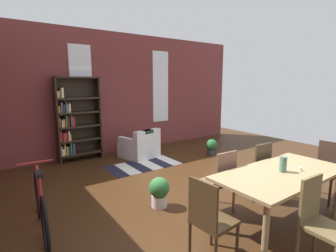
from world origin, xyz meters
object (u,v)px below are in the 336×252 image
at_px(bicycle_second, 41,207).
at_px(dining_chair_head_left, 210,218).
at_px(dining_chair_far_right, 257,168).
at_px(potted_plant_corner, 159,191).
at_px(dining_chair_head_right, 326,169).
at_px(potted_plant_by_shelf, 212,147).
at_px(dining_table, 282,177).
at_px(dining_chair_near_left, 320,220).
at_px(bookshelf_tall, 75,120).
at_px(vase_on_table, 283,164).
at_px(dining_chair_far_left, 220,179).
at_px(armchair_white, 140,147).

bearing_deg(bicycle_second, dining_chair_head_left, -50.26).
bearing_deg(dining_chair_far_right, potted_plant_corner, 156.43).
height_order(dining_chair_head_right, bicycle_second, dining_chair_head_right).
bearing_deg(potted_plant_by_shelf, potted_plant_corner, -149.67).
bearing_deg(dining_table, dining_chair_far_right, 57.93).
distance_m(dining_chair_near_left, bicycle_second, 3.25).
bearing_deg(dining_chair_head_left, bookshelf_tall, 91.26).
height_order(dining_chair_far_right, potted_plant_by_shelf, dining_chair_far_right).
bearing_deg(dining_chair_head_left, dining_chair_head_right, 0.16).
bearing_deg(dining_table, vase_on_table, -0.00).
distance_m(dining_chair_head_left, bicycle_second, 2.14).
distance_m(dining_chair_near_left, bookshelf_tall, 5.37).
distance_m(dining_chair_far_left, bookshelf_tall, 4.04).
distance_m(dining_chair_near_left, potted_plant_by_shelf, 4.19).
relative_size(vase_on_table, dining_chair_near_left, 0.22).
relative_size(dining_chair_far_left, potted_plant_by_shelf, 2.23).
distance_m(dining_chair_far_left, armchair_white, 3.22).
height_order(dining_table, dining_chair_near_left, dining_chair_near_left).
bearing_deg(dining_chair_head_right, bookshelf_tall, 121.37).
distance_m(dining_chair_far_right, armchair_white, 3.22).
relative_size(dining_chair_far_left, bicycle_second, 0.55).
xyz_separation_m(dining_table, bicycle_second, (-2.71, 1.64, -0.31)).
distance_m(dining_chair_head_right, dining_chair_far_right, 1.14).
distance_m(dining_chair_head_left, bookshelf_tall, 4.60).
height_order(vase_on_table, potted_plant_by_shelf, vase_on_table).
xyz_separation_m(dining_chair_far_right, armchair_white, (-0.46, 3.18, -0.23)).
xyz_separation_m(dining_table, dining_chair_head_left, (-1.34, -0.01, -0.15)).
bearing_deg(bookshelf_tall, vase_on_table, -72.39).
bearing_deg(dining_chair_head_right, armchair_white, 109.49).
height_order(vase_on_table, dining_chair_far_left, same).
bearing_deg(potted_plant_by_shelf, bicycle_second, -163.26).
bearing_deg(dining_chair_far_right, armchair_white, 98.20).
relative_size(dining_chair_head_right, dining_chair_far_right, 1.00).
height_order(dining_chair_near_left, bicycle_second, dining_chair_near_left).
distance_m(bookshelf_tall, bicycle_second, 3.26).
bearing_deg(bicycle_second, potted_plant_corner, -10.04).
distance_m(dining_chair_near_left, dining_chair_far_right, 1.62).
xyz_separation_m(bookshelf_tall, potted_plant_corner, (0.36, -3.22, -0.75)).
xyz_separation_m(armchair_white, bicycle_second, (-2.68, -2.23, 0.07)).
distance_m(vase_on_table, potted_plant_corner, 1.83).
bearing_deg(potted_plant_by_shelf, armchair_white, 150.93).
xyz_separation_m(dining_table, bookshelf_tall, (-1.44, 4.57, 0.35)).
height_order(dining_table, vase_on_table, vase_on_table).
height_order(dining_chair_head_right, bookshelf_tall, bookshelf_tall).
bearing_deg(bicycle_second, dining_chair_far_left, -22.70).
distance_m(dining_chair_head_left, potted_plant_corner, 1.40).
distance_m(armchair_white, potted_plant_corner, 2.73).
distance_m(dining_chair_near_left, armchair_white, 4.58).
height_order(dining_table, dining_chair_far_right, dining_chair_far_right).
bearing_deg(dining_chair_far_left, dining_chair_far_right, 0.01).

